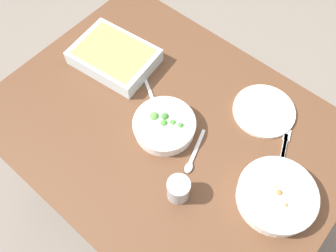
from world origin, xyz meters
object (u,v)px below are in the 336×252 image
object	(u,v)px
side_plate	(264,111)
fork_on_table	(284,148)
baking_dish	(114,56)
broccoli_bowl	(164,125)
stew_bowl	(277,196)
spoon_by_stew	(281,163)
spoon_by_broccoli	(153,100)
spoon_spare	(193,157)
drink_cup	(178,190)

from	to	relation	value
side_plate	fork_on_table	distance (m)	0.15
baking_dish	broccoli_bowl	bearing A→B (deg)	163.06
stew_bowl	broccoli_bowl	xyz separation A→B (m)	(0.42, 0.03, -0.00)
broccoli_bowl	fork_on_table	distance (m)	0.41
spoon_by_stew	spoon_by_broccoli	bearing A→B (deg)	10.35
fork_on_table	side_plate	bearing A→B (deg)	-30.82
stew_bowl	spoon_spare	size ratio (longest dim) A/B	1.43
baking_dish	drink_cup	bearing A→B (deg)	154.44
spoon_spare	broccoli_bowl	bearing A→B (deg)	-7.34
side_plate	fork_on_table	xyz separation A→B (m)	(-0.13, 0.08, -0.00)
broccoli_bowl	drink_cup	distance (m)	0.24
baking_dish	spoon_by_stew	world-z (taller)	baking_dish
baking_dish	side_plate	xyz separation A→B (m)	(-0.56, -0.18, -0.03)
broccoli_bowl	spoon_by_broccoli	distance (m)	0.12
spoon_spare	stew_bowl	bearing A→B (deg)	-169.25
spoon_by_stew	spoon_spare	xyz separation A→B (m)	(0.23, 0.17, 0.00)
stew_bowl	fork_on_table	distance (m)	0.19
drink_cup	fork_on_table	xyz separation A→B (m)	(-0.17, -0.35, -0.04)
stew_bowl	spoon_by_broccoli	world-z (taller)	stew_bowl
drink_cup	fork_on_table	size ratio (longest dim) A/B	0.50
drink_cup	spoon_by_broccoli	world-z (taller)	drink_cup
drink_cup	spoon_by_stew	xyz separation A→B (m)	(-0.19, -0.30, -0.03)
stew_bowl	baking_dish	size ratio (longest dim) A/B	0.76
baking_dish	fork_on_table	xyz separation A→B (m)	(-0.69, -0.10, -0.03)
fork_on_table	spoon_by_stew	bearing A→B (deg)	110.78
fork_on_table	broccoli_bowl	bearing A→B (deg)	29.96
fork_on_table	spoon_by_broccoli	bearing A→B (deg)	17.19
drink_cup	spoon_by_broccoli	size ratio (longest dim) A/B	0.53
baking_dish	spoon_by_stew	size ratio (longest dim) A/B	1.91
baking_dish	spoon_by_broccoli	size ratio (longest dim) A/B	2.02
broccoli_bowl	baking_dish	xyz separation A→B (m)	(0.34, -0.10, 0.00)
spoon_by_stew	spoon_spare	bearing A→B (deg)	35.92
stew_bowl	spoon_by_broccoli	distance (m)	0.53
baking_dish	fork_on_table	world-z (taller)	baking_dish
broccoli_bowl	stew_bowl	bearing A→B (deg)	-175.32
spoon_by_broccoli	spoon_by_stew	bearing A→B (deg)	-169.65
stew_bowl	spoon_by_stew	distance (m)	0.13
drink_cup	spoon_by_broccoli	xyz separation A→B (m)	(0.29, -0.21, -0.03)
stew_bowl	baking_dish	world-z (taller)	same
broccoli_bowl	spoon_by_stew	bearing A→B (deg)	-158.23
broccoli_bowl	side_plate	bearing A→B (deg)	-128.23
spoon_spare	spoon_by_broccoli	bearing A→B (deg)	-17.98
broccoli_bowl	spoon_spare	bearing A→B (deg)	172.66
drink_cup	fork_on_table	bearing A→B (deg)	-115.88
baking_dish	fork_on_table	size ratio (longest dim) A/B	1.89
baking_dish	spoon_by_broccoli	bearing A→B (deg)	170.10
spoon_by_stew	fork_on_table	world-z (taller)	spoon_by_stew
broccoli_bowl	spoon_by_broccoli	size ratio (longest dim) A/B	1.34
stew_bowl	spoon_by_stew	size ratio (longest dim) A/B	1.45
side_plate	spoon_spare	world-z (taller)	side_plate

